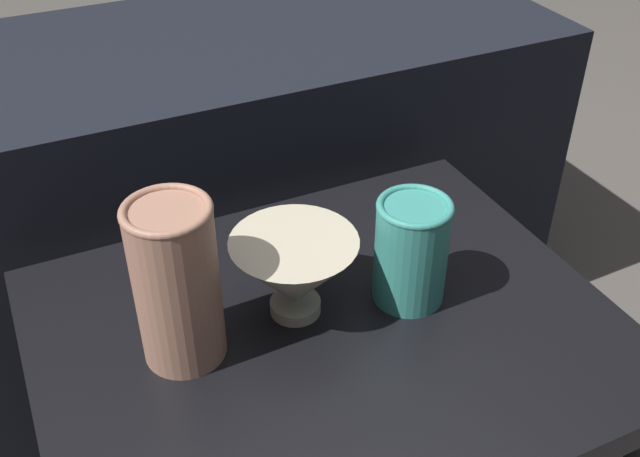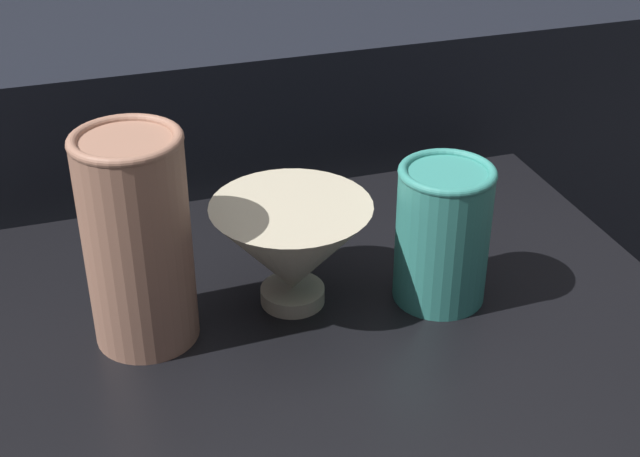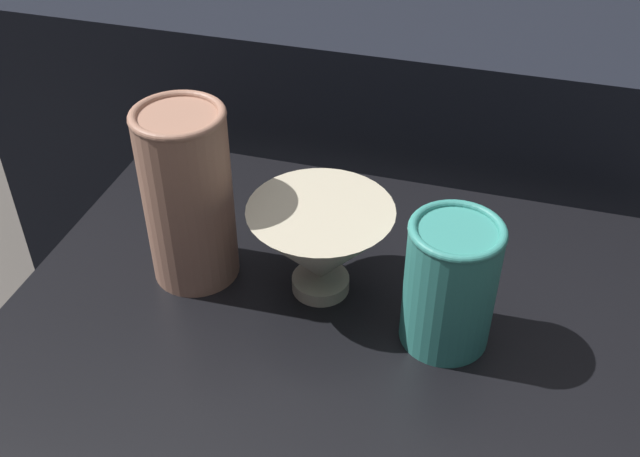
% 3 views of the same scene
% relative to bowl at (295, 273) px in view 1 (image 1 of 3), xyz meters
% --- Properties ---
extents(table, '(0.68, 0.54, 0.49)m').
position_rel_bowl_xyz_m(table, '(0.02, -0.04, -0.11)').
color(table, black).
rests_on(table, ground_plane).
extents(couch_backdrop, '(1.33, 0.50, 0.63)m').
position_rel_bowl_xyz_m(couch_backdrop, '(0.02, 0.54, -0.23)').
color(couch_backdrop, black).
rests_on(couch_backdrop, ground_plane).
extents(bowl, '(0.15, 0.15, 0.11)m').
position_rel_bowl_xyz_m(bowl, '(0.00, 0.00, 0.00)').
color(bowl, '#B2A88E').
rests_on(bowl, table).
extents(vase_textured_left, '(0.10, 0.10, 0.20)m').
position_rel_bowl_xyz_m(vase_textured_left, '(-0.14, -0.01, 0.04)').
color(vase_textured_left, '#996B56').
rests_on(vase_textured_left, table).
extents(vase_colorful_right, '(0.09, 0.09, 0.14)m').
position_rel_bowl_xyz_m(vase_colorful_right, '(0.14, -0.03, 0.01)').
color(vase_colorful_right, teal).
rests_on(vase_colorful_right, table).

